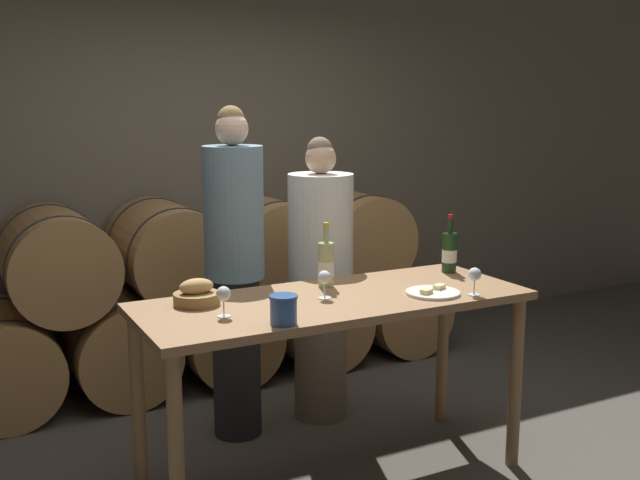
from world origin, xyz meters
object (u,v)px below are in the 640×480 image
wine_bottle_red (449,252)px  bread_basket (197,295)px  wine_bottle_white (326,264)px  wine_glass_left (324,278)px  tasting_table (334,321)px  person_left (235,271)px  person_right (321,280)px  wine_glass_center (475,275)px  cheese_plate (433,292)px  blue_crock (284,308)px  wine_glass_far_left (223,295)px

wine_bottle_red → bread_basket: size_ratio=1.49×
wine_bottle_white → wine_bottle_red: bearing=-1.8°
wine_glass_left → tasting_table: bearing=-3.6°
wine_bottle_white → wine_glass_left: (-0.11, -0.20, -0.02)m
person_left → wine_glass_left: size_ratio=13.49×
tasting_table → bread_basket: bread_basket is taller
bread_basket → person_left: bearing=53.4°
person_right → wine_glass_center: person_right is taller
person_left → cheese_plate: person_left is taller
tasting_table → wine_glass_left: size_ratio=13.93×
wine_bottle_white → cheese_plate: size_ratio=1.24×
wine_bottle_white → blue_crock: size_ratio=2.61×
wine_bottle_red → wine_glass_far_left: (-1.37, -0.24, -0.01)m
blue_crock → wine_glass_far_left: 0.28m
tasting_table → blue_crock: blue_crock is taller
bread_basket → cheese_plate: bearing=-18.1°
wine_bottle_red → blue_crock: wine_bottle_red is taller
blue_crock → cheese_plate: bearing=7.8°
wine_bottle_red → bread_basket: wine_bottle_red is taller
person_right → wine_glass_left: size_ratio=12.21×
person_left → wine_glass_center: size_ratio=13.49×
wine_bottle_red → wine_glass_center: 0.49m
cheese_plate → person_right: bearing=100.1°
person_right → wine_glass_far_left: size_ratio=12.21×
bread_basket → tasting_table: bearing=-16.0°
person_left → cheese_plate: 1.10m
wine_glass_center → wine_glass_far_left: bearing=170.0°
blue_crock → wine_glass_center: bearing=0.6°
wine_bottle_white → blue_crock: wine_bottle_white is taller
bread_basket → blue_crock: bearing=-64.4°
cheese_plate → wine_glass_far_left: bearing=174.2°
wine_bottle_white → bread_basket: size_ratio=1.53×
person_left → blue_crock: (-0.16, -0.98, 0.06)m
wine_bottle_white → wine_glass_left: bearing=-120.1°
person_left → wine_glass_far_left: 0.84m
person_left → wine_bottle_red: bearing=-26.7°
wine_glass_center → wine_glass_left: bearing=157.2°
wine_bottle_white → bread_basket: 0.68m
cheese_plate → wine_glass_center: size_ratio=1.95×
person_left → wine_bottle_white: person_left is taller
wine_bottle_red → person_right: bearing=134.6°
wine_glass_center → person_right: bearing=108.1°
bread_basket → wine_glass_far_left: (0.04, -0.24, 0.05)m
person_left → blue_crock: size_ratio=14.63×
wine_bottle_white → cheese_plate: (0.38, -0.37, -0.10)m
tasting_table → wine_bottle_white: 0.31m
cheese_plate → person_left: bearing=128.0°
tasting_table → person_right: (0.29, 0.69, 0.02)m
blue_crock → bread_basket: bearing=115.6°
person_left → bread_basket: size_ratio=8.55×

